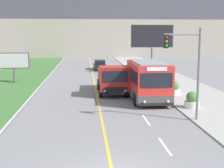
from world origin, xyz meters
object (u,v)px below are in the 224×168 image
at_px(traffic_light_mast, 188,62).
at_px(billboard_small, 14,62).
at_px(car_distant, 100,65).
at_px(billboard_large, 152,37).
at_px(planter_round_near, 192,101).
at_px(dump_truck, 113,80).
at_px(planter_round_second, 174,88).
at_px(city_bus, 148,81).

height_order(traffic_light_mast, billboard_small, traffic_light_mast).
height_order(car_distant, billboard_large, billboard_large).
bearing_deg(billboard_large, car_distant, 137.94).
distance_m(billboard_small, planter_round_near, 20.32).
relative_size(dump_truck, planter_round_second, 5.26).
height_order(dump_truck, billboard_large, billboard_large).
height_order(billboard_large, billboard_small, billboard_large).
height_order(city_bus, traffic_light_mast, traffic_light_mast).
bearing_deg(dump_truck, planter_round_near, -48.36).
bearing_deg(planter_round_second, dump_truck, 171.70).
height_order(dump_truck, billboard_small, billboard_small).
xyz_separation_m(traffic_light_mast, planter_round_near, (1.41, 3.05, -3.02)).
bearing_deg(billboard_large, traffic_light_mast, -96.72).
relative_size(car_distant, planter_round_second, 3.54).
height_order(billboard_large, planter_round_second, billboard_large).
relative_size(city_bus, traffic_light_mast, 1.07).
bearing_deg(billboard_small, city_bus, -39.39).
bearing_deg(traffic_light_mast, planter_round_near, 65.22).
xyz_separation_m(billboard_small, planter_round_near, (15.28, -13.27, -1.74)).
height_order(car_distant, planter_round_second, car_distant).
relative_size(billboard_small, planter_round_second, 2.72).
distance_m(planter_round_near, planter_round_second, 5.03).
bearing_deg(traffic_light_mast, billboard_small, 130.36).
distance_m(traffic_light_mast, billboard_small, 21.46).
height_order(billboard_small, planter_round_second, billboard_small).
bearing_deg(billboard_small, dump_truck, -36.42).
height_order(car_distant, traffic_light_mast, traffic_light_mast).
bearing_deg(planter_round_second, car_distant, 104.88).
distance_m(city_bus, car_distant, 22.99).
bearing_deg(car_distant, dump_truck, -89.33).
relative_size(billboard_large, billboard_small, 1.96).
distance_m(billboard_large, planter_round_second, 15.30).
xyz_separation_m(city_bus, car_distant, (-2.76, 22.81, -0.91)).
distance_m(billboard_small, planter_round_second, 17.54).
xyz_separation_m(billboard_small, planter_round_second, (15.39, -8.24, -1.73)).
height_order(car_distant, planter_round_near, car_distant).
distance_m(city_bus, billboard_large, 17.55).
distance_m(city_bus, planter_round_second, 3.61).
height_order(city_bus, planter_round_second, city_bus).
xyz_separation_m(car_distant, traffic_light_mast, (3.98, -28.74, 2.93)).
relative_size(dump_truck, planter_round_near, 5.43).
xyz_separation_m(city_bus, billboard_small, (-12.66, 10.40, 0.74)).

